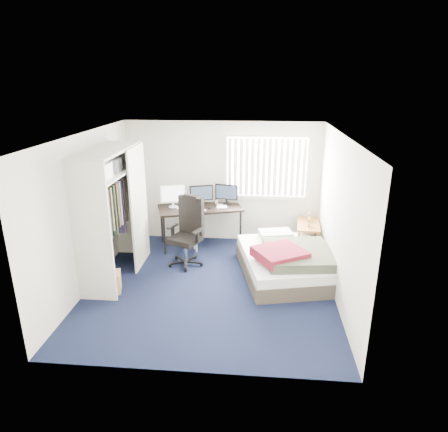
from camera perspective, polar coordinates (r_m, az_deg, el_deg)
ground at (r=6.80m, az=-1.89°, el=-9.87°), size 4.20×4.20×0.00m
room_shell at (r=6.22m, az=-2.04°, el=2.41°), size 4.20×4.20×4.20m
window_assembly at (r=8.13m, az=6.10°, el=6.94°), size 1.72×0.09×1.32m
closet at (r=6.91m, az=-15.64°, el=2.05°), size 0.64×1.84×2.22m
desk at (r=8.13m, az=-3.46°, el=1.45°), size 1.81×1.25×1.28m
office_chair at (r=7.41m, az=-5.22°, el=-3.20°), size 0.80×0.80×1.29m
footstool at (r=8.02m, az=-4.84°, el=-3.84°), size 0.35×0.32×0.23m
nightstand at (r=8.05m, az=11.93°, el=-1.49°), size 0.50×0.89×0.77m
bed at (r=7.10m, az=8.88°, el=-6.36°), size 1.82×2.18×0.63m
pine_box at (r=6.81m, az=-16.38°, el=-9.12°), size 0.50×0.43×0.32m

